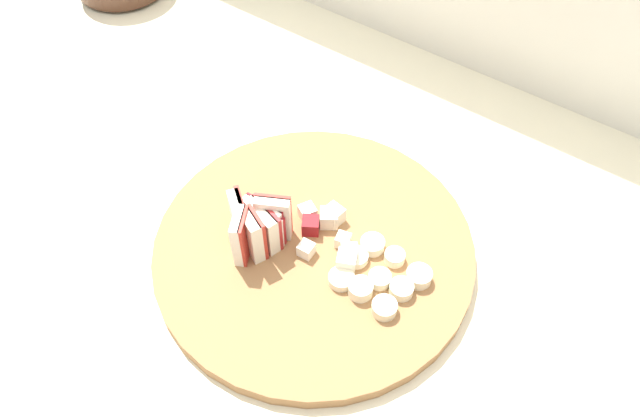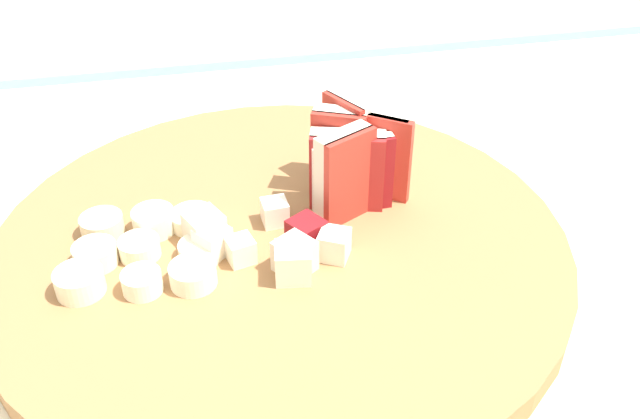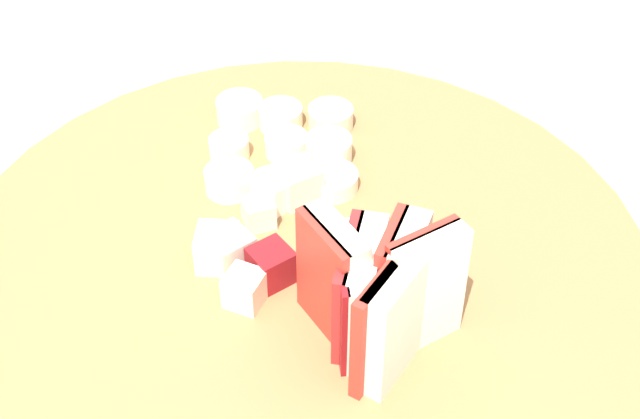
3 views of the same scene
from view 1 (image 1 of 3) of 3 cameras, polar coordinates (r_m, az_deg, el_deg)
name	(u,v)px [view 1 (image 1 of 3)]	position (r m, az deg, el deg)	size (l,w,h in m)	color
tiled_countertop	(293,353)	(1.15, -2.57, -13.36)	(1.53, 0.77, 0.89)	beige
tile_backsplash	(418,141)	(1.18, 9.18, 6.37)	(2.40, 0.04, 1.32)	silver
cutting_board	(314,249)	(0.72, -0.59, -3.74)	(0.38, 0.38, 0.02)	olive
apple_wedge_fan	(257,225)	(0.70, -5.91, -1.46)	(0.07, 0.08, 0.07)	#B22D23
apple_dice_pile	(329,233)	(0.71, 0.88, -2.23)	(0.11, 0.08, 0.02)	beige
banana_slice_rows	(379,276)	(0.69, 5.61, -6.28)	(0.10, 0.09, 0.02)	#F4EAC6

